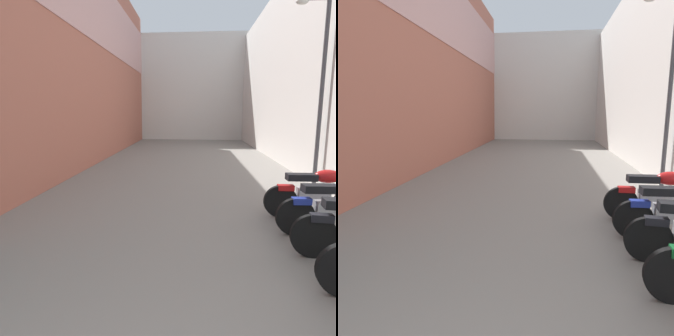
% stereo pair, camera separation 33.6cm
% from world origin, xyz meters
% --- Properties ---
extents(ground_plane, '(37.85, 37.85, 0.00)m').
position_xyz_m(ground_plane, '(0.00, 8.93, 0.00)').
color(ground_plane, gray).
extents(building_left, '(0.45, 21.85, 7.80)m').
position_xyz_m(building_left, '(-3.58, 10.89, 3.94)').
color(building_left, '#B76651').
rests_on(building_left, ground).
extents(building_right, '(0.45, 21.85, 6.66)m').
position_xyz_m(building_right, '(3.59, 10.92, 3.33)').
color(building_right, silver).
rests_on(building_right, ground).
extents(building_far_end, '(9.77, 2.00, 6.96)m').
position_xyz_m(building_far_end, '(0.00, 22.85, 3.48)').
color(building_far_end, silver).
rests_on(building_far_end, ground).
extents(motorcycle_sixth, '(1.85, 0.58, 1.04)m').
position_xyz_m(motorcycle_sixth, '(2.45, 6.14, 0.50)').
color(motorcycle_sixth, black).
rests_on(motorcycle_sixth, ground).
extents(street_lamp, '(0.79, 0.18, 4.51)m').
position_xyz_m(street_lamp, '(3.14, 8.39, 2.65)').
color(street_lamp, '#47474C').
rests_on(street_lamp, ground).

